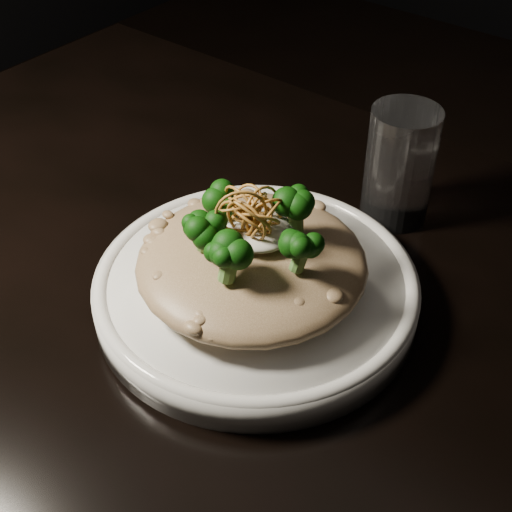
{
  "coord_description": "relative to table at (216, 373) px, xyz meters",
  "views": [
    {
      "loc": [
        0.31,
        -0.33,
        1.2
      ],
      "look_at": [
        0.02,
        0.03,
        0.81
      ],
      "focal_mm": 50.0,
      "sensor_mm": 36.0,
      "label": 1
    }
  ],
  "objects": [
    {
      "name": "plate",
      "position": [
        0.02,
        0.03,
        0.1
      ],
      "size": [
        0.29,
        0.29,
        0.03
      ],
      "primitive_type": "cylinder",
      "color": "white",
      "rests_on": "table"
    },
    {
      "name": "cheese",
      "position": [
        0.02,
        0.04,
        0.16
      ],
      "size": [
        0.06,
        0.06,
        0.02
      ],
      "primitive_type": "ellipsoid",
      "color": "white",
      "rests_on": "risotto"
    },
    {
      "name": "broccoli",
      "position": [
        0.03,
        0.03,
        0.18
      ],
      "size": [
        0.14,
        0.14,
        0.05
      ],
      "primitive_type": null,
      "color": "black",
      "rests_on": "risotto"
    },
    {
      "name": "drinking_glass",
      "position": [
        0.05,
        0.23,
        0.14
      ],
      "size": [
        0.09,
        0.09,
        0.12
      ],
      "primitive_type": "cylinder",
      "rotation": [
        0.0,
        0.0,
        -0.37
      ],
      "color": "white",
      "rests_on": "table"
    },
    {
      "name": "risotto",
      "position": [
        0.02,
        0.03,
        0.13
      ],
      "size": [
        0.2,
        0.2,
        0.04
      ],
      "primitive_type": "ellipsoid",
      "color": "brown",
      "rests_on": "plate"
    },
    {
      "name": "shallots",
      "position": [
        0.02,
        0.03,
        0.19
      ],
      "size": [
        0.05,
        0.05,
        0.04
      ],
      "primitive_type": null,
      "color": "#93601F",
      "rests_on": "cheese"
    },
    {
      "name": "table",
      "position": [
        0.0,
        0.0,
        0.0
      ],
      "size": [
        1.1,
        0.8,
        0.75
      ],
      "color": "black",
      "rests_on": "ground"
    }
  ]
}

